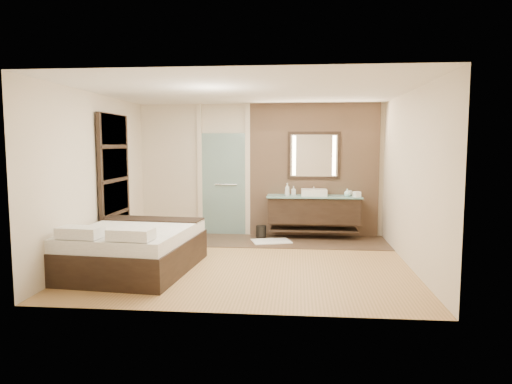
# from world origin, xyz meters

# --- Properties ---
(floor) EXTENTS (5.00, 5.00, 0.00)m
(floor) POSITION_xyz_m (0.00, 0.00, 0.00)
(floor) COLOR olive
(floor) RESTS_ON ground
(tile_strip) EXTENTS (3.80, 1.30, 0.01)m
(tile_strip) POSITION_xyz_m (0.60, 1.60, 0.01)
(tile_strip) COLOR #3B2C20
(tile_strip) RESTS_ON floor
(stone_wall) EXTENTS (2.60, 0.08, 2.70)m
(stone_wall) POSITION_xyz_m (1.10, 2.21, 1.35)
(stone_wall) COLOR #A77E5F
(stone_wall) RESTS_ON floor
(vanity) EXTENTS (1.85, 0.55, 0.88)m
(vanity) POSITION_xyz_m (1.10, 1.92, 0.58)
(vanity) COLOR black
(vanity) RESTS_ON stone_wall
(mirror_unit) EXTENTS (1.06, 0.04, 0.96)m
(mirror_unit) POSITION_xyz_m (1.10, 2.16, 1.65)
(mirror_unit) COLOR black
(mirror_unit) RESTS_ON stone_wall
(frosted_door) EXTENTS (1.10, 0.12, 2.70)m
(frosted_door) POSITION_xyz_m (-0.75, 2.20, 1.14)
(frosted_door) COLOR #ADDBD6
(frosted_door) RESTS_ON floor
(shoji_partition) EXTENTS (0.06, 1.20, 2.40)m
(shoji_partition) POSITION_xyz_m (-2.43, 0.60, 1.21)
(shoji_partition) COLOR black
(shoji_partition) RESTS_ON floor
(bed) EXTENTS (1.82, 2.20, 0.79)m
(bed) POSITION_xyz_m (-1.65, -0.65, 0.33)
(bed) COLOR black
(bed) RESTS_ON floor
(bath_mat) EXTENTS (0.83, 0.69, 0.02)m
(bath_mat) POSITION_xyz_m (0.28, 1.50, 0.02)
(bath_mat) COLOR white
(bath_mat) RESTS_ON floor
(waste_bin) EXTENTS (0.21, 0.21, 0.25)m
(waste_bin) POSITION_xyz_m (0.05, 1.85, 0.13)
(waste_bin) COLOR black
(waste_bin) RESTS_ON floor
(tissue_box) EXTENTS (0.16, 0.16, 0.10)m
(tissue_box) POSITION_xyz_m (1.92, 1.79, 0.92)
(tissue_box) COLOR white
(tissue_box) RESTS_ON vanity
(soap_bottle_a) EXTENTS (0.12, 0.12, 0.24)m
(soap_bottle_a) POSITION_xyz_m (0.57, 1.87, 0.99)
(soap_bottle_a) COLOR silver
(soap_bottle_a) RESTS_ON vanity
(soap_bottle_b) EXTENTS (0.09, 0.09, 0.18)m
(soap_bottle_b) POSITION_xyz_m (0.70, 1.98, 0.96)
(soap_bottle_b) COLOR #B2B2B2
(soap_bottle_b) RESTS_ON vanity
(soap_bottle_c) EXTENTS (0.13, 0.13, 0.15)m
(soap_bottle_c) POSITION_xyz_m (1.74, 1.84, 0.94)
(soap_bottle_c) COLOR #C1F3ED
(soap_bottle_c) RESTS_ON vanity
(cup) EXTENTS (0.14, 0.14, 0.10)m
(cup) POSITION_xyz_m (1.80, 2.02, 0.91)
(cup) COLOR white
(cup) RESTS_ON vanity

